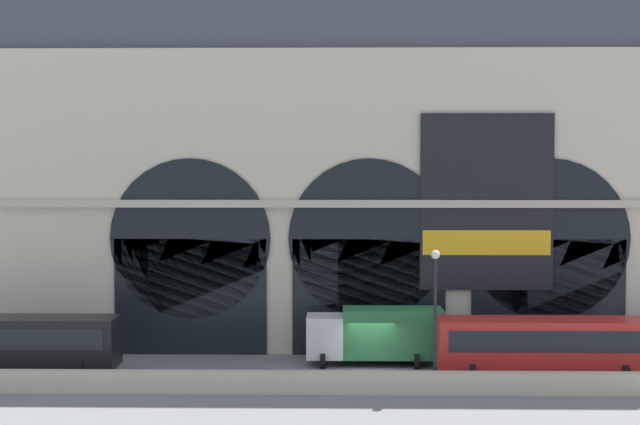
% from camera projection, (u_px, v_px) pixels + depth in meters
% --- Properties ---
extents(ground_plane, '(200.00, 200.00, 0.00)m').
position_uv_depth(ground_plane, '(372.00, 374.00, 49.65)').
color(ground_plane, slate).
extents(quay_parapet_wall, '(90.00, 0.70, 1.06)m').
position_uv_depth(quay_parapet_wall, '(375.00, 383.00, 45.38)').
color(quay_parapet_wall, beige).
rests_on(quay_parapet_wall, ground).
extents(station_building, '(43.53, 5.80, 22.31)m').
position_uv_depth(station_building, '(368.00, 168.00, 56.76)').
color(station_building, beige).
rests_on(station_building, ground).
extents(bus_west, '(11.00, 3.25, 3.10)m').
position_uv_depth(bus_west, '(13.00, 342.00, 49.15)').
color(bus_west, black).
rests_on(bus_west, ground).
extents(box_truck_center, '(7.50, 2.91, 3.12)m').
position_uv_depth(box_truck_center, '(376.00, 334.00, 51.93)').
color(box_truck_center, white).
rests_on(box_truck_center, ground).
extents(bus_mideast, '(11.00, 3.25, 3.10)m').
position_uv_depth(bus_mideast, '(544.00, 344.00, 48.54)').
color(bus_mideast, red).
rests_on(bus_mideast, ground).
extents(street_lamp_quayside, '(0.44, 0.44, 6.90)m').
position_uv_depth(street_lamp_quayside, '(435.00, 301.00, 45.92)').
color(street_lamp_quayside, black).
rests_on(street_lamp_quayside, ground).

